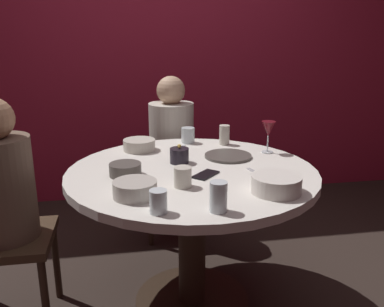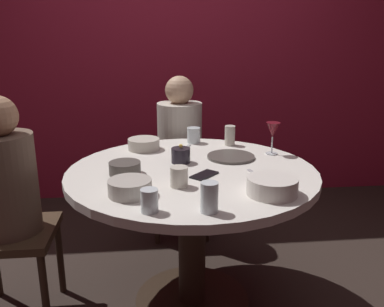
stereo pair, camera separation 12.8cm
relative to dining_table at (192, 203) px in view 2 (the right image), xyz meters
name	(u,v)px [view 2 (the right image)]	position (x,y,z in m)	size (l,w,h in m)	color
ground_plane	(192,302)	(0.00, 0.00, -0.58)	(8.00, 8.00, 0.00)	#2D231E
back_wall	(172,44)	(0.00, 1.61, 0.72)	(6.00, 0.10, 2.60)	maroon
dining_table	(192,203)	(0.00, 0.00, 0.00)	(1.21, 1.21, 0.75)	silver
seated_diner_left	(6,186)	(-0.88, 0.00, 0.12)	(0.40, 0.40, 1.12)	#3F2D1E
seated_diner_back	(180,138)	(0.00, 0.83, 0.12)	(0.40, 0.40, 1.12)	#3F2D1E
candle_holder	(181,155)	(-0.05, 0.11, 0.21)	(0.10, 0.10, 0.10)	black
wine_glass	(273,131)	(0.46, 0.22, 0.30)	(0.08, 0.08, 0.18)	silver
dinner_plate	(231,157)	(0.22, 0.17, 0.18)	(0.25, 0.25, 0.01)	#4C4742
cell_phone	(204,175)	(0.05, -0.10, 0.18)	(0.07, 0.14, 0.01)	black
bowl_serving_large	(144,144)	(-0.24, 0.38, 0.21)	(0.18, 0.18, 0.06)	beige
bowl_salad_center	(272,186)	(0.29, -0.35, 0.21)	(0.21, 0.21, 0.07)	silver
bowl_small_white	(130,187)	(-0.28, -0.30, 0.21)	(0.18, 0.18, 0.07)	#B2ADA3
bowl_sauce_side	(125,168)	(-0.32, -0.04, 0.20)	(0.15, 0.15, 0.06)	#4C4742
cup_near_candle	(179,177)	(-0.08, -0.22, 0.22)	(0.08, 0.08, 0.09)	beige
cup_by_left_diner	(194,135)	(0.06, 0.50, 0.22)	(0.08, 0.08, 0.09)	silver
cup_by_right_diner	(149,201)	(-0.21, -0.47, 0.22)	(0.07, 0.07, 0.09)	silver
cup_center_front	(209,197)	(0.01, -0.50, 0.23)	(0.07, 0.07, 0.12)	silver
cup_far_edge	(230,135)	(0.27, 0.42, 0.23)	(0.06, 0.06, 0.12)	beige
fork_near_plate	(186,149)	(0.00, 0.36, 0.18)	(0.02, 0.18, 0.01)	#B7B7BC
knife_near_plate	(258,175)	(0.30, -0.13, 0.18)	(0.02, 0.18, 0.01)	#B7B7BC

